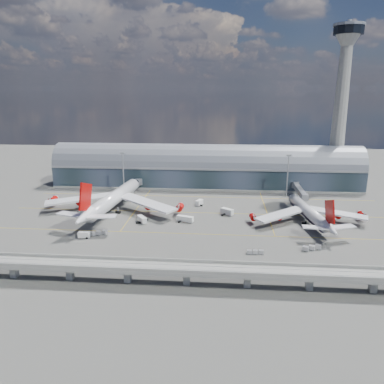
# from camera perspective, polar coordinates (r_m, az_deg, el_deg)

# --- Properties ---
(ground) EXTENTS (500.00, 500.00, 0.00)m
(ground) POSITION_cam_1_polar(r_m,az_deg,el_deg) (178.57, 0.89, -5.21)
(ground) COLOR #474744
(ground) RESTS_ON ground
(taxi_lines) EXTENTS (200.00, 80.12, 0.01)m
(taxi_lines) POSITION_cam_1_polar(r_m,az_deg,el_deg) (199.36, 1.32, -2.98)
(taxi_lines) COLOR gold
(taxi_lines) RESTS_ON ground
(terminal) EXTENTS (200.00, 30.00, 28.00)m
(terminal) POSITION_cam_1_polar(r_m,az_deg,el_deg) (250.34, 2.11, 3.53)
(terminal) COLOR #1E2B32
(terminal) RESTS_ON ground
(control_tower) EXTENTS (19.00, 19.00, 103.00)m
(control_tower) POSITION_cam_1_polar(r_m,az_deg,el_deg) (260.68, 21.70, 11.89)
(control_tower) COLOR gray
(control_tower) RESTS_ON ground
(guideway) EXTENTS (220.00, 8.50, 7.20)m
(guideway) POSITION_cam_1_polar(r_m,az_deg,el_deg) (126.24, -0.83, -11.76)
(guideway) COLOR gray
(guideway) RESTS_ON ground
(floodlight_mast_left) EXTENTS (3.00, 0.70, 25.70)m
(floodlight_mast_left) POSITION_cam_1_polar(r_m,az_deg,el_deg) (235.21, -10.43, 3.08)
(floodlight_mast_left) COLOR gray
(floodlight_mast_left) RESTS_ON ground
(floodlight_mast_right) EXTENTS (3.00, 0.70, 25.70)m
(floodlight_mast_right) POSITION_cam_1_polar(r_m,az_deg,el_deg) (230.46, 14.37, 2.59)
(floodlight_mast_right) COLOR gray
(floodlight_mast_right) RESTS_ON ground
(airliner_left) EXTENTS (75.40, 79.28, 24.15)m
(airliner_left) POSITION_cam_1_polar(r_m,az_deg,el_deg) (200.97, -12.04, -1.11)
(airliner_left) COLOR white
(airliner_left) RESTS_ON ground
(airliner_right) EXTENTS (57.46, 60.11, 19.09)m
(airliner_right) POSITION_cam_1_polar(r_m,az_deg,el_deg) (190.06, 17.41, -3.07)
(airliner_right) COLOR white
(airliner_right) RESTS_ON ground
(jet_bridge_left) EXTENTS (4.40, 28.00, 7.25)m
(jet_bridge_left) POSITION_cam_1_polar(r_m,az_deg,el_deg) (233.54, -8.67, 0.93)
(jet_bridge_left) COLOR gray
(jet_bridge_left) RESTS_ON ground
(jet_bridge_right) EXTENTS (4.40, 32.00, 7.25)m
(jet_bridge_right) POSITION_cam_1_polar(r_m,az_deg,el_deg) (230.02, 16.03, 0.28)
(jet_bridge_right) COLOR gray
(jet_bridge_right) RESTS_ON ground
(service_truck_0) EXTENTS (5.97, 7.21, 2.96)m
(service_truck_0) POSITION_cam_1_polar(r_m,az_deg,el_deg) (184.53, -7.63, -4.15)
(service_truck_0) COLOR silver
(service_truck_0) RESTS_ON ground
(service_truck_1) EXTENTS (4.99, 2.61, 2.85)m
(service_truck_1) POSITION_cam_1_polar(r_m,az_deg,el_deg) (171.12, -16.13, -6.28)
(service_truck_1) COLOR silver
(service_truck_1) RESTS_ON ground
(service_truck_2) EXTENTS (8.57, 4.89, 2.99)m
(service_truck_2) POSITION_cam_1_polar(r_m,az_deg,el_deg) (183.53, -1.06, -4.12)
(service_truck_2) COLOR silver
(service_truck_2) RESTS_ON ground
(service_truck_4) EXTENTS (4.37, 5.79, 3.05)m
(service_truck_4) POSITION_cam_1_polar(r_m,az_deg,el_deg) (209.37, 1.11, -1.63)
(service_truck_4) COLOR silver
(service_truck_4) RESTS_ON ground
(service_truck_5) EXTENTS (6.99, 6.20, 3.29)m
(service_truck_5) POSITION_cam_1_polar(r_m,az_deg,el_deg) (194.47, 5.37, -3.00)
(service_truck_5) COLOR silver
(service_truck_5) RESTS_ON ground
(cargo_train_0) EXTENTS (8.06, 4.67, 1.80)m
(cargo_train_0) POSITION_cam_1_polar(r_m,az_deg,el_deg) (172.83, -14.06, -6.09)
(cargo_train_0) COLOR gray
(cargo_train_0) RESTS_ON ground
(cargo_train_1) EXTENTS (8.62, 4.85, 1.92)m
(cargo_train_1) POSITION_cam_1_polar(r_m,az_deg,el_deg) (160.22, 17.79, -8.11)
(cargo_train_1) COLOR gray
(cargo_train_1) RESTS_ON ground
(cargo_train_2) EXTENTS (6.95, 1.93, 1.54)m
(cargo_train_2) POSITION_cam_1_polar(r_m,az_deg,el_deg) (151.51, 9.62, -9.03)
(cargo_train_2) COLOR gray
(cargo_train_2) RESTS_ON ground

